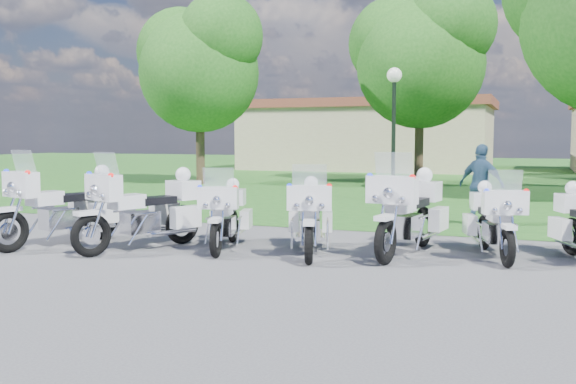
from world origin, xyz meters
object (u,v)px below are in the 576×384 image
(motorcycle_1, at_px, (146,208))
(bystander_c, at_px, (481,185))
(lamp_post, at_px, (394,101))
(motorcycle_5, at_px, (493,219))
(motorcycle_0, at_px, (65,205))
(motorcycle_2, at_px, (226,214))
(motorcycle_4, at_px, (409,211))
(motorcycle_3, at_px, (310,215))

(motorcycle_1, relative_size, bystander_c, 1.34)
(motorcycle_1, distance_m, lamp_post, 9.90)
(lamp_post, bearing_deg, motorcycle_5, -67.31)
(motorcycle_5, bearing_deg, lamp_post, -83.67)
(motorcycle_0, relative_size, lamp_post, 0.63)
(motorcycle_0, relative_size, motorcycle_5, 1.18)
(motorcycle_2, height_order, motorcycle_4, motorcycle_4)
(motorcycle_0, relative_size, motorcycle_1, 1.05)
(motorcycle_1, relative_size, motorcycle_4, 0.94)
(motorcycle_0, height_order, motorcycle_3, motorcycle_0)
(motorcycle_5, xyz_separation_m, bystander_c, (-0.46, 3.70, 0.29))
(motorcycle_3, distance_m, motorcycle_4, 1.68)
(motorcycle_4, distance_m, motorcycle_5, 1.38)
(motorcycle_0, xyz_separation_m, motorcycle_4, (6.09, 1.31, -0.01))
(motorcycle_4, relative_size, motorcycle_5, 1.21)
(motorcycle_4, xyz_separation_m, bystander_c, (0.89, 3.95, 0.18))
(motorcycle_0, relative_size, motorcycle_3, 1.13)
(motorcycle_1, xyz_separation_m, motorcycle_3, (2.84, 0.62, -0.07))
(motorcycle_2, relative_size, lamp_post, 0.54)
(motorcycle_4, bearing_deg, lamp_post, -67.70)
(motorcycle_2, relative_size, motorcycle_3, 0.96)
(motorcycle_5, relative_size, lamp_post, 0.54)
(motorcycle_1, distance_m, motorcycle_4, 4.58)
(motorcycle_0, distance_m, lamp_post, 10.55)
(motorcycle_2, height_order, bystander_c, bystander_c)
(motorcycle_1, bearing_deg, motorcycle_2, -133.02)
(motorcycle_4, height_order, bystander_c, bystander_c)
(motorcycle_0, xyz_separation_m, motorcycle_1, (1.67, 0.13, -0.01))
(motorcycle_2, distance_m, bystander_c, 6.09)
(motorcycle_4, bearing_deg, motorcycle_2, 19.96)
(motorcycle_4, height_order, motorcycle_5, motorcycle_4)
(motorcycle_1, bearing_deg, bystander_c, -112.74)
(motorcycle_0, bearing_deg, motorcycle_3, -152.90)
(motorcycle_1, bearing_deg, motorcycle_3, -144.56)
(motorcycle_5, xyz_separation_m, lamp_post, (-3.29, 7.87, 2.41))
(motorcycle_4, distance_m, lamp_post, 8.66)
(motorcycle_2, xyz_separation_m, motorcycle_5, (4.49, 0.86, 0.00))
(motorcycle_1, height_order, lamp_post, lamp_post)
(motorcycle_1, relative_size, motorcycle_5, 1.13)
(motorcycle_0, xyz_separation_m, motorcycle_2, (2.95, 0.69, -0.12))
(motorcycle_4, distance_m, bystander_c, 4.05)
(motorcycle_5, bearing_deg, motorcycle_3, -0.82)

